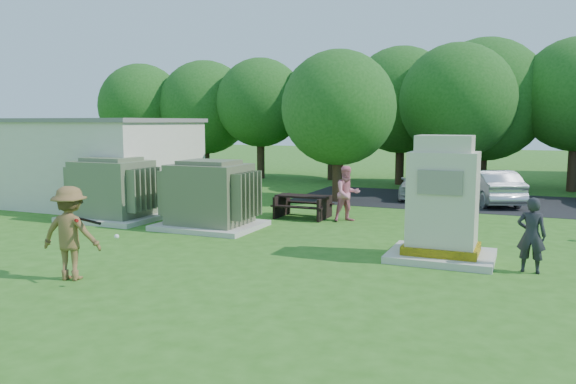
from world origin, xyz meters
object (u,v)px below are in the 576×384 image
at_px(car_silver_a, 490,187).
at_px(generator_cabinet, 443,206).
at_px(batter, 71,233).
at_px(person_by_generator, 531,235).
at_px(transformer_left, 113,191).
at_px(person_at_picnic, 347,194).
at_px(transformer_right, 210,196).
at_px(picnic_table, 303,204).
at_px(car_white, 421,182).

bearing_deg(car_silver_a, generator_cabinet, 64.32).
xyz_separation_m(batter, car_silver_a, (7.21, 14.76, -0.29)).
xyz_separation_m(generator_cabinet, person_by_generator, (1.92, -0.45, -0.46)).
bearing_deg(person_by_generator, generator_cabinet, -6.97).
distance_m(transformer_left, person_at_picnic, 7.72).
distance_m(transformer_left, car_silver_a, 14.24).
bearing_deg(person_by_generator, person_at_picnic, -33.02).
height_order(transformer_right, batter, transformer_right).
relative_size(picnic_table, person_by_generator, 1.10).
bearing_deg(person_at_picnic, car_white, 37.06).
xyz_separation_m(person_by_generator, car_silver_a, (-1.47, 10.50, -0.14)).
bearing_deg(car_white, person_at_picnic, -105.52).
bearing_deg(transformer_right, car_silver_a, 49.34).
height_order(person_at_picnic, car_silver_a, person_at_picnic).
height_order(person_by_generator, car_white, person_by_generator).
height_order(transformer_right, picnic_table, transformer_right).
height_order(person_by_generator, person_at_picnic, person_at_picnic).
distance_m(transformer_left, generator_cabinet, 10.85).
bearing_deg(car_white, picnic_table, -118.16).
bearing_deg(person_by_generator, transformer_right, -4.74).
xyz_separation_m(person_by_generator, car_white, (-4.24, 11.08, -0.15)).
height_order(picnic_table, car_silver_a, car_silver_a).
bearing_deg(car_white, generator_cabinet, -82.65).
bearing_deg(car_white, car_silver_a, -16.79).
bearing_deg(car_silver_a, picnic_table, 23.83).
bearing_deg(transformer_right, car_white, 63.05).
distance_m(person_by_generator, car_silver_a, 10.60).
height_order(picnic_table, person_at_picnic, person_at_picnic).
xyz_separation_m(picnic_table, person_at_picnic, (1.57, -0.06, 0.42)).
height_order(generator_cabinet, picnic_table, generator_cabinet).
relative_size(transformer_left, car_white, 0.77).
bearing_deg(car_silver_a, person_by_generator, 74.88).
relative_size(generator_cabinet, person_by_generator, 1.78).
xyz_separation_m(transformer_left, person_at_picnic, (7.22, 2.73, -0.07)).
distance_m(transformer_right, batter, 6.01).
bearing_deg(person_by_generator, car_silver_a, -75.85).
xyz_separation_m(transformer_right, picnic_table, (1.94, 2.79, -0.49)).
xyz_separation_m(picnic_table, person_by_generator, (7.05, -4.53, 0.34)).
bearing_deg(picnic_table, person_by_generator, -32.73).
xyz_separation_m(transformer_right, batter, (0.31, -6.00, -0.00)).
xyz_separation_m(person_at_picnic, car_white, (1.23, 6.61, -0.24)).
xyz_separation_m(transformer_left, car_white, (8.45, 9.34, -0.30)).
height_order(transformer_right, car_silver_a, transformer_right).
distance_m(generator_cabinet, batter, 8.24).
bearing_deg(batter, person_at_picnic, -123.36).
distance_m(picnic_table, batter, 8.96).
height_order(car_white, car_silver_a, car_silver_a).
bearing_deg(person_at_picnic, transformer_left, 158.35).
distance_m(generator_cabinet, picnic_table, 6.60).
relative_size(transformer_left, picnic_table, 1.67).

